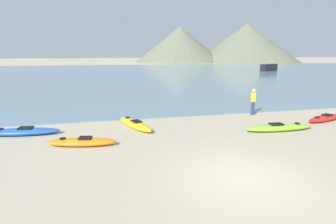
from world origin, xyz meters
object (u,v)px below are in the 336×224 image
Objects in this scene: kayak_on_sand_2 at (325,118)px; person_near_waterline at (253,100)px; kayak_on_sand_4 at (82,142)px; kayak_on_sand_3 at (279,127)px; kayak_on_sand_1 at (135,124)px; moored_boat_0 at (269,68)px; kayak_on_sand_0 at (22,132)px.

kayak_on_sand_2 is 3.94m from person_near_waterline.
kayak_on_sand_2 is 1.03× the size of kayak_on_sand_4.
kayak_on_sand_4 is at bearing -174.91° from kayak_on_sand_2.
kayak_on_sand_3 is 1.22× the size of kayak_on_sand_4.
moored_boat_0 is at bearing 48.57° from kayak_on_sand_1.
kayak_on_sand_0 is 3.50m from kayak_on_sand_4.
kayak_on_sand_2 is 0.66× the size of moored_boat_0.
kayak_on_sand_3 is (-3.72, -1.12, 0.01)m from kayak_on_sand_2.
kayak_on_sand_4 reaches higher than kayak_on_sand_2.
moored_boat_0 is (31.43, 35.61, 0.59)m from kayak_on_sand_1.
kayak_on_sand_4 is 50.75m from moored_boat_0.
kayak_on_sand_1 is 0.71× the size of moored_boat_0.
kayak_on_sand_0 is 12.07m from kayak_on_sand_3.
kayak_on_sand_0 is at bearing -135.70° from moored_boat_0.
kayak_on_sand_1 is at bearing -131.43° from moored_boat_0.
kayak_on_sand_0 reaches higher than kayak_on_sand_4.
kayak_on_sand_0 is 51.15m from moored_boat_0.
person_near_waterline reaches higher than kayak_on_sand_0.
kayak_on_sand_4 is at bearing -179.87° from kayak_on_sand_3.
kayak_on_sand_3 is at bearing -98.86° from person_near_waterline.
kayak_on_sand_0 is at bearing -174.53° from person_near_waterline.
kayak_on_sand_0 is at bearing -178.71° from kayak_on_sand_1.
kayak_on_sand_0 is at bearing 170.00° from kayak_on_sand_3.
person_near_waterline reaches higher than kayak_on_sand_4.
person_near_waterline is at bearing 8.43° from kayak_on_sand_1.
kayak_on_sand_1 is at bearing 1.29° from kayak_on_sand_0.
person_near_waterline is at bearing -125.03° from moored_boat_0.
kayak_on_sand_3 is 0.78× the size of moored_boat_0.
kayak_on_sand_4 is 0.64× the size of moored_boat_0.
moored_boat_0 is at bearing 60.22° from kayak_on_sand_2.
kayak_on_sand_1 reaches higher than kayak_on_sand_4.
kayak_on_sand_3 is 3.40m from person_near_waterline.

